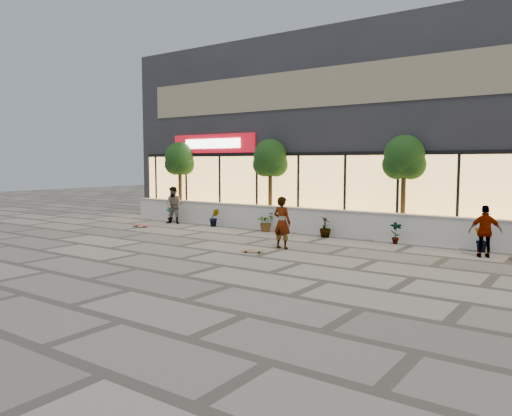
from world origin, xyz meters
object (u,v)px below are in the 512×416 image
Objects in this scene: tree_mideast at (404,160)px; skater_left at (174,205)px; skateboard_center at (252,251)px; skateboard_left at (140,225)px; skater_center at (282,223)px; tree_west at (180,161)px; tree_midwest at (270,160)px; skater_right_near at (485,231)px.

tree_mideast is 2.23× the size of skater_left.
skateboard_left is (-7.79, 2.25, 0.01)m from skateboard_center.
tree_west is at bearing -24.15° from skater_center.
tree_mideast is at bearing 0.00° from tree_midwest.
tree_west is at bearing 127.86° from skateboard_center.
skateboard_left is (0.77, -3.37, -2.90)m from tree_west.
tree_mideast is (11.50, 0.00, 0.00)m from tree_west.
skateboard_left reaches higher than skateboard_center.
tree_west is at bearing 180.00° from tree_midwest.
skater_center is 6.31m from skater_right_near.
tree_mideast is 2.22× the size of skater_center.
skater_left is 2.00m from skateboard_left.
skateboard_center is 0.90× the size of skateboard_left.
skateboard_left is at bearing 145.06° from skateboard_center.
skater_center reaches higher than skateboard_center.
tree_west is at bearing 103.27° from skater_left.
tree_midwest reaches higher than skater_right_near.
skater_left is (-10.40, -1.57, -2.11)m from tree_mideast.
skater_center is at bearing -120.64° from tree_mideast.
skateboard_left is at bearing -122.52° from skater_left.
tree_midwest reaches higher than skateboard_center.
tree_mideast is at bearing -13.28° from skater_left.
skater_left reaches higher than skater_right_near.
skater_right_near is (14.79, -2.12, -2.18)m from tree_west.
skater_right_near is 1.94× the size of skateboard_left.
skater_left is at bearing 70.47° from skateboard_left.
tree_mideast is at bearing 43.49° from skateboard_center.
skateboard_center is (8.55, -5.62, -2.91)m from tree_west.
skater_center is at bearing -1.20° from skater_right_near.
tree_midwest is at bearing -2.22° from skater_left.
tree_midwest is 2.23× the size of skater_left.
tree_west is 2.23× the size of skater_left.
tree_west is 5.29× the size of skateboard_center.
skateboard_center is at bearing -24.98° from skateboard_left.
skater_center is 2.13× the size of skateboard_left.
tree_mideast is 6.98m from skateboard_center.
tree_mideast is 11.62m from skateboard_left.
tree_west is 10.64m from skateboard_center.
tree_midwest reaches higher than skater_left.
tree_midwest is 9.77m from skater_right_near.
tree_west is 4.73× the size of skateboard_left.
skater_center is at bearing -41.73° from skater_left.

